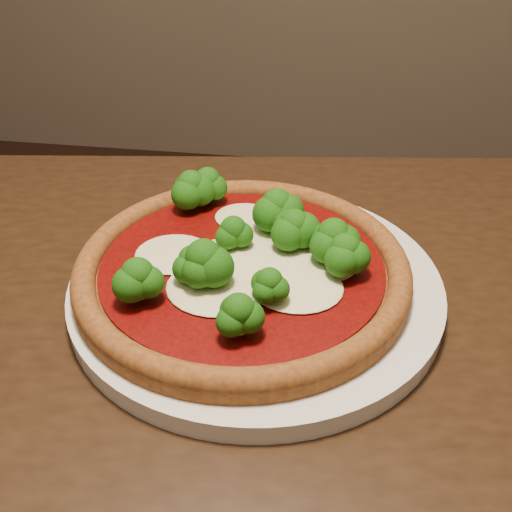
# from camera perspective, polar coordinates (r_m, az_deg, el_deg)

# --- Properties ---
(dining_table) EXTENTS (1.41, 0.88, 0.75)m
(dining_table) POSITION_cam_1_polar(r_m,az_deg,el_deg) (0.54, -2.90, -16.72)
(dining_table) COLOR black
(dining_table) RESTS_ON floor
(plate) EXTENTS (0.33, 0.33, 0.02)m
(plate) POSITION_cam_1_polar(r_m,az_deg,el_deg) (0.51, -0.00, -2.84)
(plate) COLOR silver
(plate) RESTS_ON dining_table
(pizza) EXTENTS (0.29, 0.29, 0.06)m
(pizza) POSITION_cam_1_polar(r_m,az_deg,el_deg) (0.50, -1.24, -0.36)
(pizza) COLOR brown
(pizza) RESTS_ON plate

